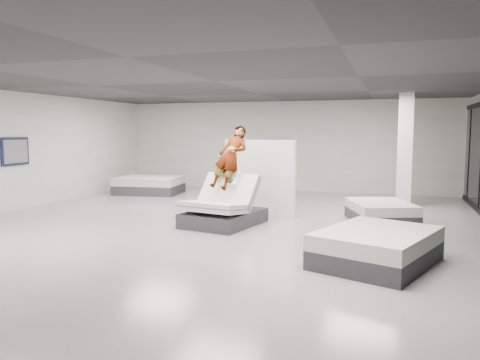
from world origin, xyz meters
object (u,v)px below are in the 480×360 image
(flat_bed_right_far, at_px, (381,212))
(wall_poster, at_px, (15,151))
(divider_panel, at_px, (259,177))
(column, at_px, (405,150))
(person, at_px, (231,171))
(hero_bed, at_px, (223,210))
(flat_bed_left_far, at_px, (149,185))
(flat_bed_right_near, at_px, (377,247))
(remote, at_px, (231,181))

(flat_bed_right_far, bearing_deg, wall_poster, -171.61)
(divider_panel, distance_m, column, 4.42)
(person, relative_size, column, 0.51)
(person, relative_size, flat_bed_right_far, 0.79)
(hero_bed, height_order, column, column)
(flat_bed_left_far, xyz_separation_m, column, (8.24, -0.17, 1.31))
(divider_panel, bearing_deg, person, -86.66)
(person, distance_m, divider_panel, 1.34)
(person, distance_m, column, 5.46)
(flat_bed_right_near, bearing_deg, flat_bed_left_far, 139.86)
(column, bearing_deg, flat_bed_left_far, 178.83)
(flat_bed_right_far, distance_m, column, 3.00)
(person, distance_m, wall_poster, 6.05)
(flat_bed_left_far, bearing_deg, divider_panel, -30.02)
(column, bearing_deg, flat_bed_right_near, -94.70)
(remote, height_order, flat_bed_right_far, remote)
(remote, xyz_separation_m, flat_bed_left_far, (-4.49, 4.36, -0.73))
(person, relative_size, flat_bed_left_far, 0.71)
(flat_bed_right_far, distance_m, flat_bed_right_near, 3.73)
(flat_bed_right_far, xyz_separation_m, column, (0.54, 2.62, 1.36))
(flat_bed_right_near, bearing_deg, hero_bed, 147.49)
(person, bearing_deg, column, 56.04)
(hero_bed, bearing_deg, flat_bed_right_near, -32.51)
(wall_poster, bearing_deg, column, 21.93)
(hero_bed, xyz_separation_m, flat_bed_right_near, (3.44, -2.19, -0.08))
(flat_bed_right_near, relative_size, flat_bed_left_far, 1.07)
(flat_bed_right_near, height_order, wall_poster, wall_poster)
(remote, xyz_separation_m, wall_poster, (-6.18, 0.20, 0.58))
(flat_bed_right_near, bearing_deg, person, 143.12)
(remote, xyz_separation_m, flat_bed_right_near, (3.23, -2.14, -0.74))
(hero_bed, distance_m, person, 0.92)
(remote, bearing_deg, flat_bed_left_far, 147.49)
(hero_bed, height_order, flat_bed_right_far, hero_bed)
(remote, bearing_deg, person, 122.15)
(flat_bed_right_far, distance_m, flat_bed_left_far, 8.18)
(hero_bed, distance_m, remote, 0.70)
(remote, distance_m, divider_panel, 1.68)
(person, bearing_deg, flat_bed_left_far, 149.21)
(person, bearing_deg, hero_bed, -90.00)
(person, xyz_separation_m, divider_panel, (0.32, 1.28, -0.25))
(person, xyz_separation_m, flat_bed_right_far, (3.35, 1.19, -0.97))
(wall_poster, bearing_deg, flat_bed_right_near, -13.97)
(column, xyz_separation_m, wall_poster, (-9.93, -4.00, 0.00))
(hero_bed, relative_size, wall_poster, 2.17)
(flat_bed_right_far, bearing_deg, flat_bed_left_far, 160.12)
(column, bearing_deg, flat_bed_right_far, -101.73)
(hero_bed, xyz_separation_m, person, (0.07, 0.34, 0.85))
(flat_bed_left_far, distance_m, column, 8.35)
(flat_bed_right_near, height_order, column, column)
(flat_bed_right_near, bearing_deg, wall_poster, 166.03)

